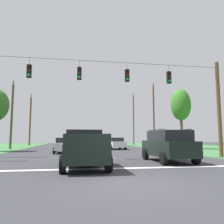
{
  "coord_description": "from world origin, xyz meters",
  "views": [
    {
      "loc": [
        -1.79,
        -7.38,
        1.55
      ],
      "look_at": [
        0.85,
        8.95,
        3.42
      ],
      "focal_mm": 35.97,
      "sensor_mm": 36.0,
      "label": 1
    }
  ],
  "objects_px": {
    "distant_car_oncoming": "(64,145)",
    "tree_roadside_right": "(181,105)",
    "distant_car_crossing_white": "(116,143)",
    "utility_pole_mid_right": "(154,116)",
    "overhead_signal_span": "(102,100)",
    "pickup_truck": "(84,148)",
    "suv_black": "(168,145)",
    "utility_pole_far_left": "(12,115)",
    "utility_pole_far_right": "(134,119)",
    "utility_pole_distant_right": "(30,120)"
  },
  "relations": [
    {
      "from": "pickup_truck",
      "to": "distant_car_crossing_white",
      "type": "relative_size",
      "value": 1.24
    },
    {
      "from": "utility_pole_distant_right",
      "to": "distant_car_oncoming",
      "type": "bearing_deg",
      "value": -70.77
    },
    {
      "from": "suv_black",
      "to": "overhead_signal_span",
      "type": "bearing_deg",
      "value": 146.9
    },
    {
      "from": "distant_car_crossing_white",
      "to": "tree_roadside_right",
      "type": "distance_m",
      "value": 10.23
    },
    {
      "from": "utility_pole_mid_right",
      "to": "overhead_signal_span",
      "type": "bearing_deg",
      "value": -120.97
    },
    {
      "from": "utility_pole_far_right",
      "to": "distant_car_oncoming",
      "type": "bearing_deg",
      "value": -120.57
    },
    {
      "from": "utility_pole_far_right",
      "to": "utility_pole_distant_right",
      "type": "height_order",
      "value": "utility_pole_far_right"
    },
    {
      "from": "overhead_signal_span",
      "to": "utility_pole_far_right",
      "type": "height_order",
      "value": "utility_pole_far_right"
    },
    {
      "from": "distant_car_crossing_white",
      "to": "distant_car_oncoming",
      "type": "relative_size",
      "value": 1.0
    },
    {
      "from": "pickup_truck",
      "to": "utility_pole_far_right",
      "type": "xyz_separation_m",
      "value": [
        11.47,
        33.45,
        4.36
      ]
    },
    {
      "from": "overhead_signal_span",
      "to": "utility_pole_far_left",
      "type": "bearing_deg",
      "value": 123.72
    },
    {
      "from": "utility_pole_far_left",
      "to": "tree_roadside_right",
      "type": "bearing_deg",
      "value": -9.51
    },
    {
      "from": "distant_car_oncoming",
      "to": "tree_roadside_right",
      "type": "relative_size",
      "value": 0.54
    },
    {
      "from": "overhead_signal_span",
      "to": "utility_pole_far_left",
      "type": "xyz_separation_m",
      "value": [
        -10.5,
        15.73,
        0.22
      ]
    },
    {
      "from": "pickup_truck",
      "to": "distant_car_oncoming",
      "type": "xyz_separation_m",
      "value": [
        -1.57,
        11.38,
        -0.18
      ]
    },
    {
      "from": "distant_car_crossing_white",
      "to": "utility_pole_far_right",
      "type": "distance_m",
      "value": 18.01
    },
    {
      "from": "pickup_truck",
      "to": "tree_roadside_right",
      "type": "distance_m",
      "value": 21.79
    },
    {
      "from": "suv_black",
      "to": "distant_car_crossing_white",
      "type": "distance_m",
      "value": 15.61
    },
    {
      "from": "pickup_truck",
      "to": "suv_black",
      "type": "xyz_separation_m",
      "value": [
        5.42,
        1.75,
        0.09
      ]
    },
    {
      "from": "overhead_signal_span",
      "to": "tree_roadside_right",
      "type": "xyz_separation_m",
      "value": [
        12.2,
        11.92,
        1.58
      ]
    },
    {
      "from": "utility_pole_mid_right",
      "to": "utility_pole_far_left",
      "type": "xyz_separation_m",
      "value": [
        -20.56,
        -1.04,
        -0.37
      ]
    },
    {
      "from": "overhead_signal_span",
      "to": "utility_pole_far_left",
      "type": "height_order",
      "value": "utility_pole_far_left"
    },
    {
      "from": "utility_pole_mid_right",
      "to": "tree_roadside_right",
      "type": "distance_m",
      "value": 5.38
    },
    {
      "from": "distant_car_crossing_white",
      "to": "distant_car_oncoming",
      "type": "distance_m",
      "value": 8.74
    },
    {
      "from": "utility_pole_far_left",
      "to": "distant_car_crossing_white",
      "type": "bearing_deg",
      "value": -11.15
    },
    {
      "from": "distant_car_crossing_white",
      "to": "distant_car_oncoming",
      "type": "height_order",
      "value": "same"
    },
    {
      "from": "utility_pole_distant_right",
      "to": "tree_roadside_right",
      "type": "relative_size",
      "value": 1.23
    },
    {
      "from": "suv_black",
      "to": "tree_roadside_right",
      "type": "xyz_separation_m",
      "value": [
        8.19,
        14.54,
        4.84
      ]
    },
    {
      "from": "overhead_signal_span",
      "to": "suv_black",
      "type": "relative_size",
      "value": 4.04
    },
    {
      "from": "distant_car_crossing_white",
      "to": "utility_pole_far_left",
      "type": "xyz_separation_m",
      "value": [
        -13.9,
        2.74,
        3.75
      ]
    },
    {
      "from": "pickup_truck",
      "to": "tree_roadside_right",
      "type": "relative_size",
      "value": 0.67
    },
    {
      "from": "utility_pole_mid_right",
      "to": "utility_pole_far_right",
      "type": "distance_m",
      "value": 12.34
    },
    {
      "from": "suv_black",
      "to": "distant_car_crossing_white",
      "type": "bearing_deg",
      "value": 92.22
    },
    {
      "from": "overhead_signal_span",
      "to": "pickup_truck",
      "type": "distance_m",
      "value": 5.68
    },
    {
      "from": "utility_pole_distant_right",
      "to": "utility_pole_far_right",
      "type": "bearing_deg",
      "value": 0.42
    },
    {
      "from": "suv_black",
      "to": "distant_car_crossing_white",
      "type": "height_order",
      "value": "suv_black"
    },
    {
      "from": "overhead_signal_span",
      "to": "pickup_truck",
      "type": "xyz_separation_m",
      "value": [
        -1.42,
        -4.36,
        -3.36
      ]
    },
    {
      "from": "overhead_signal_span",
      "to": "suv_black",
      "type": "xyz_separation_m",
      "value": [
        4.01,
        -2.61,
        -3.26
      ]
    },
    {
      "from": "overhead_signal_span",
      "to": "utility_pole_far_right",
      "type": "xyz_separation_m",
      "value": [
        10.05,
        29.1,
        1.01
      ]
    },
    {
      "from": "distant_car_oncoming",
      "to": "utility_pole_far_right",
      "type": "relative_size",
      "value": 0.4
    },
    {
      "from": "distant_car_crossing_white",
      "to": "utility_pole_mid_right",
      "type": "xyz_separation_m",
      "value": [
        6.66,
        3.78,
        4.13
      ]
    },
    {
      "from": "suv_black",
      "to": "distant_car_oncoming",
      "type": "xyz_separation_m",
      "value": [
        -6.99,
        9.64,
        -0.27
      ]
    },
    {
      "from": "distant_car_crossing_white",
      "to": "tree_roadside_right",
      "type": "xyz_separation_m",
      "value": [
        8.8,
        -1.06,
        5.11
      ]
    },
    {
      "from": "distant_car_oncoming",
      "to": "utility_pole_far_left",
      "type": "bearing_deg",
      "value": 130.8
    },
    {
      "from": "overhead_signal_span",
      "to": "distant_car_crossing_white",
      "type": "distance_m",
      "value": 13.88
    },
    {
      "from": "pickup_truck",
      "to": "utility_pole_far_left",
      "type": "relative_size",
      "value": 0.58
    },
    {
      "from": "utility_pole_far_left",
      "to": "tree_roadside_right",
      "type": "height_order",
      "value": "utility_pole_far_left"
    },
    {
      "from": "utility_pole_far_right",
      "to": "suv_black",
      "type": "bearing_deg",
      "value": -100.79
    },
    {
      "from": "tree_roadside_right",
      "to": "pickup_truck",
      "type": "bearing_deg",
      "value": -129.9
    },
    {
      "from": "distant_car_crossing_white",
      "to": "tree_roadside_right",
      "type": "height_order",
      "value": "tree_roadside_right"
    }
  ]
}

